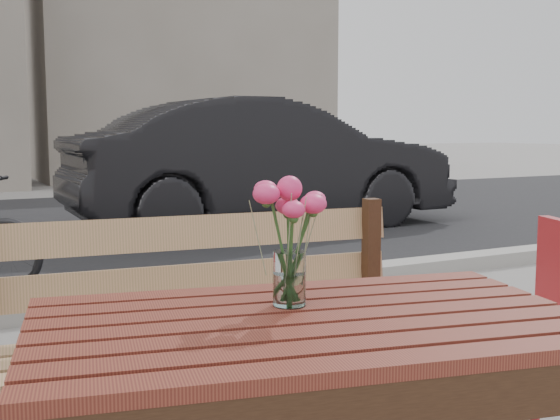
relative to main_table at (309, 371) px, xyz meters
name	(u,v)px	position (x,y,z in m)	size (l,w,h in m)	color
street	(36,258)	(0.13, 5.26, -0.62)	(30.00, 8.12, 0.12)	black
main_table	(309,371)	(0.00, 0.00, 0.00)	(1.39, 0.98, 0.78)	#561D16
main_bench	(200,311)	(0.05, 0.86, -0.07)	(1.59, 0.63, 0.96)	#9F7F52
red_chair	(541,327)	(1.15, 0.36, -0.14)	(0.55, 0.55, 0.88)	#AA2126
main_vase	(289,226)	(0.01, 0.11, 0.33)	(0.17, 0.17, 0.32)	white
parked_car	(262,164)	(2.95, 6.33, 0.12)	(1.64, 4.70, 1.55)	black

